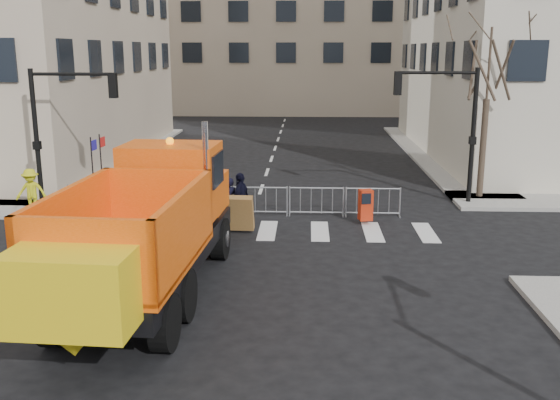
{
  "coord_description": "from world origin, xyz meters",
  "views": [
    {
      "loc": [
        2.05,
        -15.05,
        6.05
      ],
      "look_at": [
        1.27,
        2.5,
        1.81
      ],
      "focal_mm": 40.0,
      "sensor_mm": 36.0,
      "label": 1
    }
  ],
  "objects_px": {
    "worker": "(31,192)",
    "newspaper_box": "(366,205)",
    "plow_truck": "(146,225)",
    "cop_c": "(241,200)",
    "cop_a": "(229,202)",
    "cop_b": "(174,204)"
  },
  "relations": [
    {
      "from": "worker",
      "to": "cop_a",
      "type": "bearing_deg",
      "value": -13.65
    },
    {
      "from": "plow_truck",
      "to": "cop_c",
      "type": "bearing_deg",
      "value": -10.25
    },
    {
      "from": "cop_b",
      "to": "worker",
      "type": "xyz_separation_m",
      "value": [
        -5.53,
        1.15,
        0.12
      ]
    },
    {
      "from": "cop_a",
      "to": "cop_c",
      "type": "height_order",
      "value": "cop_c"
    },
    {
      "from": "cop_c",
      "to": "worker",
      "type": "height_order",
      "value": "cop_c"
    },
    {
      "from": "cop_c",
      "to": "newspaper_box",
      "type": "xyz_separation_m",
      "value": [
        4.39,
        0.47,
        -0.26
      ]
    },
    {
      "from": "newspaper_box",
      "to": "cop_b",
      "type": "bearing_deg",
      "value": 175.01
    },
    {
      "from": "plow_truck",
      "to": "cop_a",
      "type": "height_order",
      "value": "plow_truck"
    },
    {
      "from": "cop_a",
      "to": "cop_c",
      "type": "relative_size",
      "value": 0.9
    },
    {
      "from": "cop_a",
      "to": "newspaper_box",
      "type": "distance_m",
      "value": 4.84
    },
    {
      "from": "newspaper_box",
      "to": "cop_c",
      "type": "bearing_deg",
      "value": 173.85
    },
    {
      "from": "plow_truck",
      "to": "cop_c",
      "type": "distance_m",
      "value": 6.91
    },
    {
      "from": "cop_b",
      "to": "worker",
      "type": "height_order",
      "value": "worker"
    },
    {
      "from": "cop_b",
      "to": "cop_c",
      "type": "height_order",
      "value": "cop_c"
    },
    {
      "from": "plow_truck",
      "to": "cop_b",
      "type": "relative_size",
      "value": 6.36
    },
    {
      "from": "worker",
      "to": "newspaper_box",
      "type": "relative_size",
      "value": 1.54
    },
    {
      "from": "newspaper_box",
      "to": "plow_truck",
      "type": "bearing_deg",
      "value": -142.29
    },
    {
      "from": "cop_c",
      "to": "newspaper_box",
      "type": "height_order",
      "value": "cop_c"
    },
    {
      "from": "cop_b",
      "to": "newspaper_box",
      "type": "bearing_deg",
      "value": -179.76
    },
    {
      "from": "plow_truck",
      "to": "cop_a",
      "type": "bearing_deg",
      "value": -6.62
    },
    {
      "from": "cop_c",
      "to": "newspaper_box",
      "type": "relative_size",
      "value": 1.74
    },
    {
      "from": "plow_truck",
      "to": "worker",
      "type": "distance_m",
      "value": 9.72
    }
  ]
}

